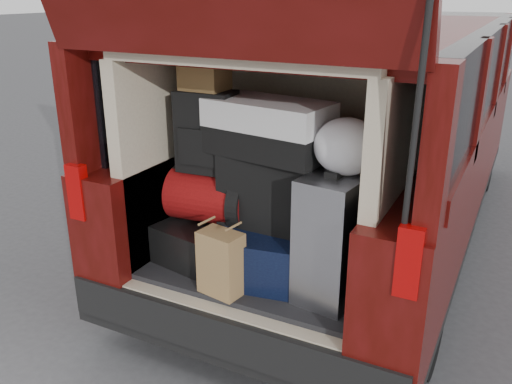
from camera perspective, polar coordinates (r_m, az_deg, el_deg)
ground at (r=3.26m, az=-0.34°, el=-17.60°), size 80.00×80.00×0.00m
minivan at (r=4.44m, az=10.70°, el=5.78°), size 1.90×5.35×2.77m
load_floor at (r=3.31m, az=1.87°, el=-11.21°), size 1.24×1.05×0.55m
black_hardshell at (r=3.18m, az=-5.05°, el=-4.75°), size 0.50×0.62×0.22m
navy_hardshell at (r=3.00m, az=1.53°, el=-5.85°), size 0.59×0.68×0.27m
silver_roller at (r=2.71m, az=8.42°, el=-4.60°), size 0.32×0.46×0.65m
kraft_bag at (r=2.77m, az=-3.71°, el=-7.48°), size 0.24×0.17×0.34m
red_duffel at (r=3.06m, az=-4.73°, el=-0.48°), size 0.48×0.34×0.30m
black_soft_case at (r=2.90m, az=2.01°, el=0.27°), size 0.55×0.34×0.39m
backpack at (r=2.97m, az=-5.19°, el=6.36°), size 0.32×0.21×0.44m
twotone_duffel at (r=2.79m, az=1.31°, el=6.75°), size 0.68×0.42×0.29m
grocery_sack_lower at (r=2.93m, az=-5.43°, el=12.68°), size 0.23×0.19×0.21m
plastic_bag_right at (r=2.56m, az=9.52°, el=4.75°), size 0.31×0.29×0.27m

